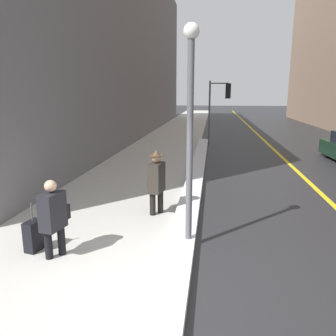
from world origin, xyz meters
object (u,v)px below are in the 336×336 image
pedestrian_with_shoulder_bag (53,215)px  pedestrian_in_fedora (157,180)px  rolling_suitcase (34,236)px  lamp_post (190,117)px  traffic_light_near (221,98)px

pedestrian_with_shoulder_bag → pedestrian_in_fedora: (1.46, 2.41, 0.08)m
pedestrian_in_fedora → rolling_suitcase: bearing=-29.8°
lamp_post → traffic_light_near: (0.84, 14.67, 0.15)m
rolling_suitcase → traffic_light_near: bearing=177.7°
pedestrian_with_shoulder_bag → pedestrian_in_fedora: size_ratio=0.90×
traffic_light_near → pedestrian_with_shoulder_bag: size_ratio=2.53×
traffic_light_near → pedestrian_in_fedora: bearing=-103.5°
traffic_light_near → pedestrian_in_fedora: (-1.75, -12.98, -1.78)m
lamp_post → pedestrian_with_shoulder_bag: lamp_post is taller
rolling_suitcase → lamp_post: bearing=112.5°
pedestrian_in_fedora → rolling_suitcase: size_ratio=1.70×
lamp_post → pedestrian_with_shoulder_bag: size_ratio=2.82×
pedestrian_in_fedora → pedestrian_with_shoulder_bag: bearing=-19.7°
lamp_post → traffic_light_near: bearing=86.7°
pedestrian_with_shoulder_bag → pedestrian_in_fedora: pedestrian_in_fedora is taller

